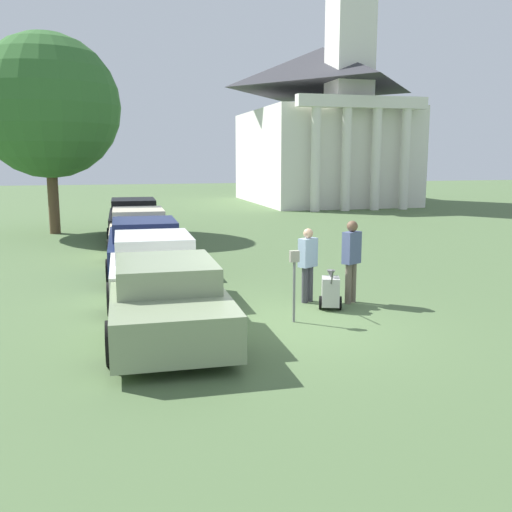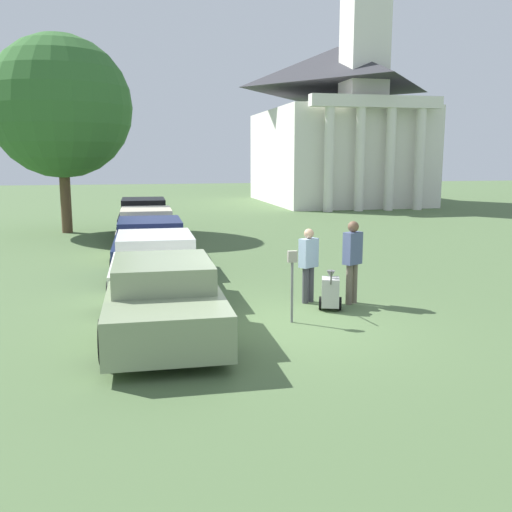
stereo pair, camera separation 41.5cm
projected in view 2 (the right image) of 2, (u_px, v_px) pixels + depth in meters
ground_plane at (284, 325)px, 10.90m from camera, size 120.00×120.00×0.00m
parked_car_sage at (163, 296)px, 10.45m from camera, size 2.16×5.12×1.37m
parked_car_white at (155, 266)px, 13.19m from camera, size 2.12×5.06×1.46m
parked_car_navy at (150, 246)px, 16.17m from camera, size 2.17×5.26×1.47m
parked_car_cream at (147, 232)px, 19.29m from camera, size 2.09×5.25×1.49m
parked_car_black at (144, 220)px, 22.51m from camera, size 2.08×5.26×1.58m
parking_meter at (292, 273)px, 10.94m from camera, size 0.18×0.09×1.41m
person_worker at (308, 261)px, 12.47m from camera, size 0.47×0.40×1.65m
person_supervisor at (352, 257)px, 12.35m from camera, size 0.47×0.40×1.82m
equipment_cart at (330, 292)px, 11.95m from camera, size 0.54×0.99×1.00m
church at (338, 117)px, 39.40m from camera, size 9.83×13.37×23.34m
shade_tree at (61, 107)px, 23.47m from camera, size 5.82×5.82×8.14m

